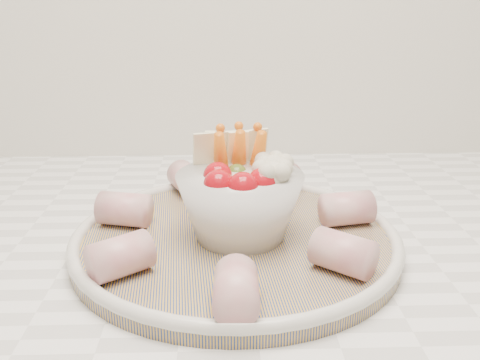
{
  "coord_description": "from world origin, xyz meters",
  "views": [
    {
      "loc": [
        0.09,
        0.97,
        1.15
      ],
      "look_at": [
        0.1,
        1.43,
        0.99
      ],
      "focal_mm": 40.0,
      "sensor_mm": 36.0,
      "label": 1
    }
  ],
  "objects": [
    {
      "name": "veggie_bowl",
      "position": [
        0.11,
        1.43,
        0.97
      ],
      "size": [
        0.12,
        0.12,
        0.1
      ],
      "color": "white",
      "rests_on": "serving_platter"
    },
    {
      "name": "serving_platter",
      "position": [
        0.1,
        1.43,
        0.93
      ],
      "size": [
        0.33,
        0.33,
        0.02
      ],
      "color": "navy",
      "rests_on": "kitchen_counter"
    },
    {
      "name": "cured_meat_rolls",
      "position": [
        0.1,
        1.43,
        0.95
      ],
      "size": [
        0.28,
        0.3,
        0.03
      ],
      "color": "#C25864",
      "rests_on": "serving_platter"
    }
  ]
}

